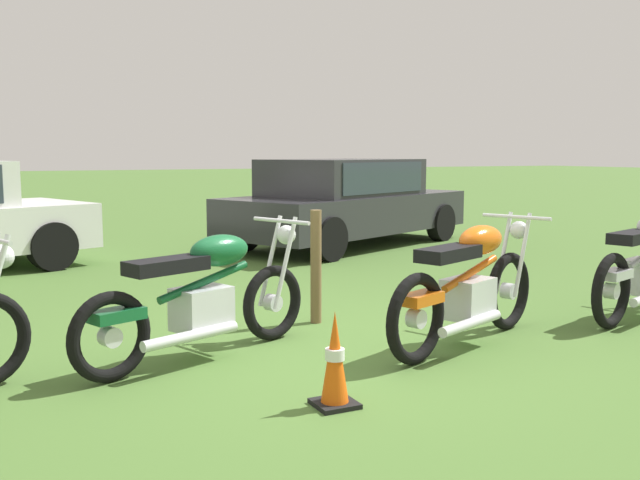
% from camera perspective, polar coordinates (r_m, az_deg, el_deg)
% --- Properties ---
extents(ground_plane, '(120.00, 120.00, 0.00)m').
position_cam_1_polar(ground_plane, '(5.66, 0.36, -8.73)').
color(ground_plane, '#476B2D').
extents(motorcycle_green, '(2.01, 1.03, 1.02)m').
position_cam_1_polar(motorcycle_green, '(5.39, -9.39, -4.44)').
color(motorcycle_green, black).
rests_on(motorcycle_green, ground).
extents(motorcycle_orange, '(1.96, 1.03, 1.02)m').
position_cam_1_polar(motorcycle_orange, '(5.82, 11.82, -3.56)').
color(motorcycle_orange, black).
rests_on(motorcycle_orange, ground).
extents(car_charcoal, '(4.88, 3.54, 1.43)m').
position_cam_1_polar(car_charcoal, '(11.75, 2.03, 3.40)').
color(car_charcoal, '#2D2D33').
rests_on(car_charcoal, ground).
extents(traffic_cone, '(0.25, 0.25, 0.59)m').
position_cam_1_polar(traffic_cone, '(4.38, 1.19, -9.79)').
color(traffic_cone, '#EA590F').
rests_on(traffic_cone, ground).
extents(fence_post_wooden, '(0.10, 0.10, 1.03)m').
position_cam_1_polar(fence_post_wooden, '(6.42, -0.33, -2.16)').
color(fence_post_wooden, brown).
rests_on(fence_post_wooden, ground).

